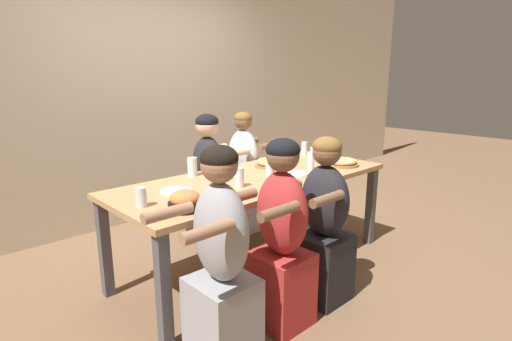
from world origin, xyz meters
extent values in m
plane|color=brown|center=(0.00, 0.00, 0.00)|extent=(18.00, 18.00, 0.00)
cube|color=beige|center=(0.00, 1.68, 1.60)|extent=(10.00, 0.06, 3.20)
cube|color=tan|center=(0.00, 0.00, 0.74)|extent=(2.30, 0.91, 0.04)
cube|color=#4C4C51|center=(-1.09, -0.40, 0.36)|extent=(0.07, 0.07, 0.72)
cube|color=#4C4C51|center=(1.09, -0.40, 0.36)|extent=(0.07, 0.07, 0.72)
cube|color=#4C4C51|center=(-1.09, 0.40, 0.36)|extent=(0.07, 0.07, 0.72)
cube|color=#4C4C51|center=(1.09, 0.40, 0.36)|extent=(0.07, 0.07, 0.72)
cylinder|color=#996B42|center=(0.83, -0.23, 0.77)|extent=(0.30, 0.30, 0.02)
torus|color=tan|center=(0.83, -0.23, 0.80)|extent=(0.26, 0.26, 0.03)
cylinder|color=#E5C675|center=(0.83, -0.23, 0.79)|extent=(0.22, 0.22, 0.03)
cylinder|color=#E5C166|center=(0.86, -0.16, 0.81)|extent=(0.02, 0.02, 0.01)
cylinder|color=#E5C166|center=(0.87, -0.18, 0.81)|extent=(0.02, 0.02, 0.01)
cylinder|color=#E5C166|center=(0.83, -0.18, 0.81)|extent=(0.02, 0.02, 0.01)
cylinder|color=#E5C166|center=(0.82, -0.21, 0.81)|extent=(0.02, 0.02, 0.01)
cylinder|color=#E5C166|center=(0.85, -0.14, 0.81)|extent=(0.02, 0.02, 0.01)
cylinder|color=#996B42|center=(0.34, 0.17, 0.77)|extent=(0.30, 0.30, 0.02)
torus|color=tan|center=(0.34, 0.17, 0.80)|extent=(0.26, 0.26, 0.04)
cylinder|color=#E5C675|center=(0.34, 0.17, 0.80)|extent=(0.21, 0.21, 0.04)
cylinder|color=#E5C166|center=(0.29, 0.21, 0.82)|extent=(0.02, 0.02, 0.01)
cylinder|color=#E5C166|center=(0.38, 0.12, 0.82)|extent=(0.02, 0.02, 0.01)
cylinder|color=#E5C166|center=(0.34, 0.19, 0.82)|extent=(0.02, 0.02, 0.01)
cylinder|color=#E5C166|center=(0.28, 0.15, 0.82)|extent=(0.02, 0.02, 0.01)
cylinder|color=#E5C166|center=(0.37, 0.08, 0.82)|extent=(0.02, 0.02, 0.01)
cylinder|color=#E5C166|center=(0.33, 0.19, 0.82)|extent=(0.02, 0.02, 0.01)
cylinder|color=#E5C166|center=(0.30, 0.18, 0.82)|extent=(0.02, 0.02, 0.01)
cylinder|color=black|center=(-0.85, -0.29, 0.79)|extent=(0.21, 0.21, 0.05)
cylinder|color=black|center=(-0.70, -0.29, 0.80)|extent=(0.09, 0.02, 0.02)
ellipsoid|color=#C17038|center=(-0.85, -0.29, 0.83)|extent=(0.18, 0.18, 0.10)
cylinder|color=white|center=(-0.68, 0.08, 0.77)|extent=(0.22, 0.22, 0.01)
cube|color=#B7B7BC|center=(-0.68, 0.08, 0.78)|extent=(0.14, 0.09, 0.01)
cylinder|color=white|center=(0.27, -0.17, 0.77)|extent=(0.21, 0.21, 0.01)
cube|color=#B7B7BC|center=(0.27, -0.17, 0.78)|extent=(0.15, 0.03, 0.01)
cylinder|color=silver|center=(0.92, 0.15, 0.81)|extent=(0.08, 0.08, 0.10)
cylinder|color=#1EA8DB|center=(0.92, 0.15, 0.80)|extent=(0.07, 0.07, 0.08)
cylinder|color=black|center=(0.94, 0.15, 0.83)|extent=(0.00, 0.02, 0.13)
cylinder|color=silver|center=(0.50, -0.14, 0.83)|extent=(0.06, 0.06, 0.15)
cylinder|color=silver|center=(-0.04, -0.19, 0.83)|extent=(0.07, 0.07, 0.13)
cylinder|color=black|center=(-0.04, -0.19, 0.80)|extent=(0.06, 0.06, 0.08)
cylinder|color=silver|center=(-1.01, -0.06, 0.82)|extent=(0.07, 0.07, 0.12)
cylinder|color=silver|center=(-1.01, -0.06, 0.79)|extent=(0.06, 0.06, 0.06)
cylinder|color=silver|center=(-0.35, 0.37, 0.83)|extent=(0.08, 0.08, 0.15)
cylinder|color=black|center=(-0.35, 0.37, 0.80)|extent=(0.07, 0.07, 0.07)
cylinder|color=silver|center=(0.95, 0.30, 0.83)|extent=(0.06, 0.06, 0.13)
cylinder|color=silver|center=(-0.29, -0.13, 0.83)|extent=(0.07, 0.07, 0.14)
cube|color=#B22D2D|center=(-0.42, -0.68, 0.24)|extent=(0.32, 0.34, 0.48)
ellipsoid|color=#B22D2D|center=(-0.42, -0.68, 0.74)|extent=(0.24, 0.36, 0.52)
sphere|color=brown|center=(-0.42, -0.68, 1.09)|extent=(0.20, 0.20, 0.20)
ellipsoid|color=black|center=(-0.42, -0.68, 1.12)|extent=(0.20, 0.20, 0.14)
cylinder|color=brown|center=(-0.63, -0.85, 0.84)|extent=(0.28, 0.06, 0.06)
cylinder|color=brown|center=(-0.63, -0.50, 0.84)|extent=(0.28, 0.06, 0.06)
cube|color=silver|center=(0.47, 0.68, 0.24)|extent=(0.32, 0.34, 0.48)
ellipsoid|color=silver|center=(0.47, 0.68, 0.75)|extent=(0.24, 0.36, 0.55)
sphere|color=brown|center=(0.47, 0.68, 1.11)|extent=(0.17, 0.17, 0.17)
ellipsoid|color=brown|center=(0.47, 0.68, 1.14)|extent=(0.18, 0.18, 0.12)
cylinder|color=brown|center=(0.67, 0.85, 0.87)|extent=(0.28, 0.06, 0.06)
cylinder|color=brown|center=(0.67, 0.50, 0.87)|extent=(0.28, 0.06, 0.06)
cube|color=#99999E|center=(-0.89, -0.68, 0.24)|extent=(0.32, 0.34, 0.48)
ellipsoid|color=#99999E|center=(-0.89, -0.68, 0.75)|extent=(0.24, 0.36, 0.54)
sphere|color=#9E7051|center=(-0.89, -0.68, 1.11)|extent=(0.19, 0.19, 0.19)
ellipsoid|color=black|center=(-0.89, -0.68, 1.14)|extent=(0.20, 0.20, 0.13)
cylinder|color=#9E7051|center=(-1.10, -0.85, 0.86)|extent=(0.28, 0.06, 0.06)
cylinder|color=#9E7051|center=(-1.10, -0.50, 0.86)|extent=(0.28, 0.06, 0.06)
cube|color=#232328|center=(0.00, -0.68, 0.24)|extent=(0.32, 0.34, 0.48)
ellipsoid|color=#232328|center=(0.00, -0.68, 0.72)|extent=(0.24, 0.36, 0.49)
sphere|color=brown|center=(0.00, -0.68, 1.06)|extent=(0.19, 0.19, 0.19)
ellipsoid|color=brown|center=(0.00, -0.68, 1.09)|extent=(0.19, 0.19, 0.13)
cylinder|color=brown|center=(-0.21, -0.85, 0.82)|extent=(0.28, 0.06, 0.06)
cylinder|color=brown|center=(-0.21, -0.50, 0.82)|extent=(0.28, 0.06, 0.06)
cube|color=#232328|center=(0.03, 0.68, 0.24)|extent=(0.32, 0.34, 0.48)
ellipsoid|color=#232328|center=(0.03, 0.68, 0.74)|extent=(0.24, 0.36, 0.53)
sphere|color=beige|center=(0.03, 0.68, 1.10)|extent=(0.20, 0.20, 0.20)
ellipsoid|color=black|center=(0.03, 0.68, 1.14)|extent=(0.21, 0.21, 0.14)
cylinder|color=beige|center=(0.24, 0.85, 0.85)|extent=(0.28, 0.06, 0.06)
cylinder|color=beige|center=(0.24, 0.50, 0.85)|extent=(0.28, 0.06, 0.06)
camera|label=1|loc=(-2.10, -2.22, 1.55)|focal=28.00mm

